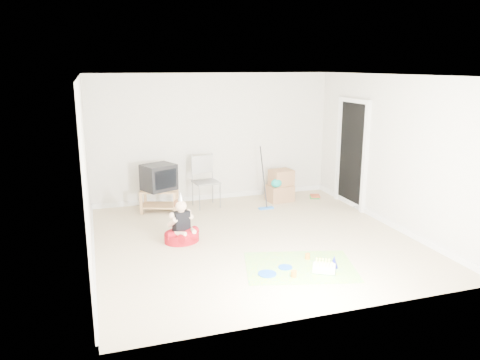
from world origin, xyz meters
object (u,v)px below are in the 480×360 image
object	(u,v)px
folding_chair	(206,182)
cardboard_boxes	(280,186)
birthday_cake	(324,269)
crt_tv	(159,177)
seated_woman	(182,231)
tv_stand	(160,198)

from	to	relation	value
folding_chair	cardboard_boxes	bearing A→B (deg)	-2.18
cardboard_boxes	birthday_cake	size ratio (longest dim) A/B	1.71
folding_chair	birthday_cake	bearing A→B (deg)	-76.88
crt_tv	cardboard_boxes	bearing A→B (deg)	-25.58
folding_chair	birthday_cake	distance (m)	3.57
crt_tv	seated_woman	xyz separation A→B (m)	(0.10, -1.70, -0.50)
folding_chair	seated_woman	distance (m)	1.94
birthday_cake	tv_stand	bearing A→B (deg)	116.86
birthday_cake	seated_woman	bearing A→B (deg)	133.54
seated_woman	folding_chair	bearing A→B (deg)	64.32
seated_woman	birthday_cake	xyz separation A→B (m)	(1.63, -1.72, -0.14)
tv_stand	folding_chair	distance (m)	0.96
crt_tv	birthday_cake	xyz separation A→B (m)	(1.73, -3.42, -0.64)
folding_chair	tv_stand	bearing A→B (deg)	-178.44
folding_chair	birthday_cake	world-z (taller)	folding_chair
seated_woman	birthday_cake	distance (m)	2.37
cardboard_boxes	birthday_cake	distance (m)	3.48
folding_chair	cardboard_boxes	distance (m)	1.57
tv_stand	birthday_cake	world-z (taller)	tv_stand
tv_stand	cardboard_boxes	size ratio (longest dim) A/B	1.22
cardboard_boxes	seated_woman	xyz separation A→B (m)	(-2.39, -1.67, -0.13)
cardboard_boxes	seated_woman	world-z (taller)	seated_woman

